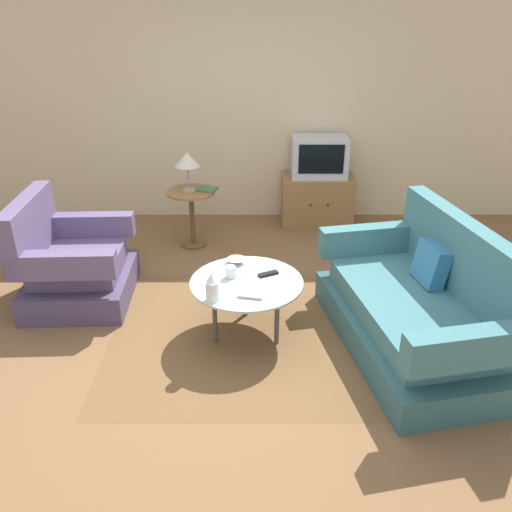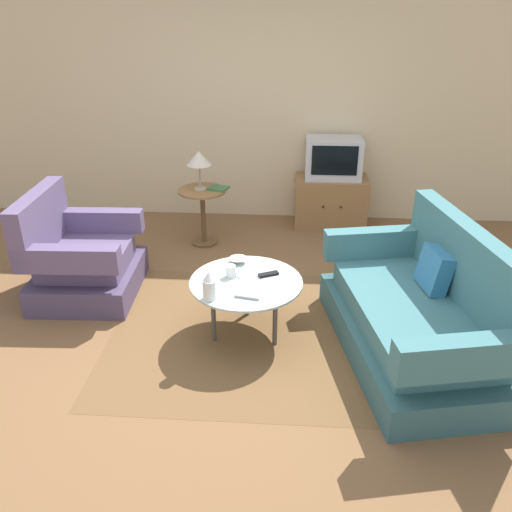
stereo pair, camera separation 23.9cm
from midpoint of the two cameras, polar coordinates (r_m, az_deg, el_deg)
ground_plane at (r=4.15m, az=-4.18°, el=-8.33°), size 16.00×16.00×0.00m
back_wall at (r=6.04m, az=-2.87°, el=16.70°), size 9.00×0.12×2.70m
area_rug at (r=4.14m, az=-2.49°, el=-8.40°), size 2.10×1.94×0.00m
armchair at (r=4.75m, az=-20.67°, el=-1.04°), size 0.88×0.97×0.92m
couch at (r=3.98m, az=15.85°, el=-5.72°), size 1.21×1.83×0.96m
coffee_table at (r=3.91m, az=-2.63°, el=-3.25°), size 0.85×0.85×0.46m
side_table at (r=5.45m, az=-8.12°, el=5.37°), size 0.49×0.49×0.60m
tv_stand at (r=6.03m, az=5.74°, el=6.07°), size 0.80×0.47×0.57m
television at (r=5.89m, az=5.95°, el=10.73°), size 0.61×0.40×0.44m
table_lamp at (r=5.29m, az=-8.63°, el=10.28°), size 0.25×0.25×0.40m
vase at (r=3.62m, az=-6.51°, el=-3.46°), size 0.10×0.10×0.21m
mug at (r=3.93m, az=-4.23°, el=-1.77°), size 0.13×0.08×0.09m
bowl at (r=4.14m, az=-3.66°, el=-0.58°), size 0.15×0.15×0.04m
tv_remote_dark at (r=3.97m, az=-0.20°, el=-1.99°), size 0.16×0.11×0.02m
tv_remote_silver at (r=3.67m, az=-2.33°, el=-4.51°), size 0.18×0.08×0.02m
book at (r=5.38m, az=-6.45°, el=7.27°), size 0.23×0.22×0.02m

